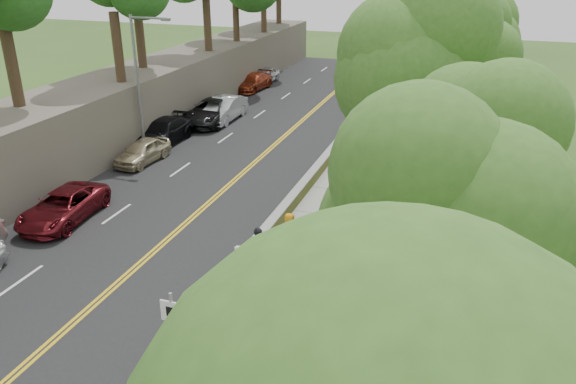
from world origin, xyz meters
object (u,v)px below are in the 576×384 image
streetlight (140,76)px  car_2 (63,207)px  concrete_block (324,328)px  person_far (410,129)px  construction_barrel (387,140)px  painter_0 (290,232)px  signpost (174,331)px

streetlight → car_2: 10.21m
concrete_block → person_far: person_far is taller
concrete_block → car_2: bearing=162.0°
construction_barrel → painter_0: (-1.55, -14.21, 0.37)m
person_far → signpost: bearing=84.0°
signpost → person_far: bearing=82.5°
streetlight → signpost: streetlight is taller
streetlight → signpost: (11.51, -17.02, -2.68)m
streetlight → person_far: size_ratio=4.75×
person_far → construction_barrel: bearing=48.9°
car_2 → painter_0: bearing=-1.2°
signpost → painter_0: bearing=87.3°
concrete_block → car_2: (-13.30, 4.33, 0.27)m
painter_0 → car_2: bearing=84.1°
concrete_block → person_far: (-0.10, 20.57, 0.45)m
streetlight → signpost: 20.72m
construction_barrel → concrete_block: construction_barrel is taller
streetlight → person_far: streetlight is taller
concrete_block → painter_0: bearing=119.4°
construction_barrel → car_2: car_2 is taller
signpost → painter_0: signpost is taller
streetlight → signpost: size_ratio=2.58×
person_far → painter_0: bearing=81.5°
concrete_block → car_2: size_ratio=0.24×
car_2 → painter_0: 10.48m
person_far → streetlight: bearing=26.8°
car_2 → person_far: person_far is taller
construction_barrel → person_far: (1.20, 1.31, 0.41)m
signpost → concrete_block: 4.92m
construction_barrel → concrete_block: 19.31m
streetlight → painter_0: size_ratio=4.98×
construction_barrel → concrete_block: size_ratio=0.74×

